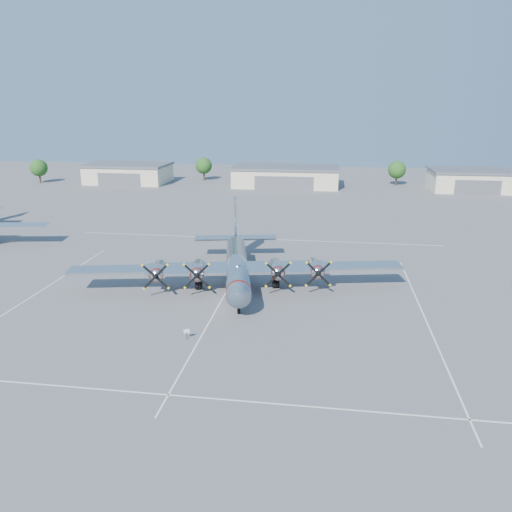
# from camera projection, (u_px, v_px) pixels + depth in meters

# --- Properties ---
(ground) EXTENTS (260.00, 260.00, 0.00)m
(ground) POSITION_uv_depth(u_px,v_px,m) (226.00, 293.00, 58.93)
(ground) COLOR #59595B
(ground) RESTS_ON ground
(parking_lines) EXTENTS (60.00, 50.08, 0.01)m
(parking_lines) POSITION_uv_depth(u_px,v_px,m) (223.00, 298.00, 57.27)
(parking_lines) COLOR silver
(parking_lines) RESTS_ON ground
(hangar_west) EXTENTS (22.60, 14.60, 5.40)m
(hangar_west) POSITION_uv_depth(u_px,v_px,m) (129.00, 173.00, 141.97)
(hangar_west) COLOR beige
(hangar_west) RESTS_ON ground
(hangar_center) EXTENTS (28.60, 14.60, 5.40)m
(hangar_center) POSITION_uv_depth(u_px,v_px,m) (286.00, 176.00, 135.78)
(hangar_center) COLOR beige
(hangar_center) RESTS_ON ground
(hangar_east) EXTENTS (20.60, 14.60, 5.40)m
(hangar_east) POSITION_uv_depth(u_px,v_px,m) (471.00, 180.00, 129.19)
(hangar_east) COLOR beige
(hangar_east) RESTS_ON ground
(tree_far_west) EXTENTS (4.80, 4.80, 6.64)m
(tree_far_west) POSITION_uv_depth(u_px,v_px,m) (39.00, 168.00, 141.21)
(tree_far_west) COLOR #382619
(tree_far_west) RESTS_ON ground
(tree_west) EXTENTS (4.80, 4.80, 6.64)m
(tree_west) POSITION_uv_depth(u_px,v_px,m) (204.00, 166.00, 146.40)
(tree_west) COLOR #382619
(tree_west) RESTS_ON ground
(tree_east) EXTENTS (4.80, 4.80, 6.64)m
(tree_east) POSITION_uv_depth(u_px,v_px,m) (397.00, 170.00, 136.94)
(tree_east) COLOR #382619
(tree_east) RESTS_ON ground
(main_bomber_b29) EXTENTS (43.97, 34.20, 8.72)m
(main_bomber_b29) POSITION_uv_depth(u_px,v_px,m) (237.00, 284.00, 61.89)
(main_bomber_b29) COLOR silver
(main_bomber_b29) RESTS_ON ground
(info_placard) EXTENTS (0.53, 0.23, 1.05)m
(info_placard) POSITION_uv_depth(u_px,v_px,m) (187.00, 332.00, 46.94)
(info_placard) COLOR black
(info_placard) RESTS_ON ground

